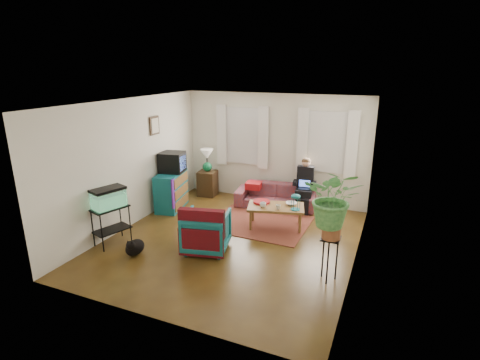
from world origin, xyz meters
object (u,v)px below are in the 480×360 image
at_px(plant_stand, 329,259).
at_px(armchair, 206,229).
at_px(dresser, 171,191).
at_px(coffee_table, 276,217).
at_px(side_table, 208,183).
at_px(sofa, 276,192).
at_px(aquarium_stand, 112,226).

bearing_deg(plant_stand, armchair, 175.81).
bearing_deg(armchair, dresser, -54.50).
bearing_deg(coffee_table, side_table, 135.84).
bearing_deg(plant_stand, dresser, 156.93).
bearing_deg(sofa, armchair, -108.25).
relative_size(side_table, aquarium_stand, 0.88).
bearing_deg(sofa, plant_stand, -65.04).
height_order(armchair, plant_stand, armchair).
distance_m(sofa, dresser, 2.43).
distance_m(armchair, plant_stand, 2.22).
bearing_deg(dresser, side_table, 62.09).
relative_size(side_table, plant_stand, 0.88).
height_order(sofa, dresser, dresser).
relative_size(side_table, dresser, 0.66).
bearing_deg(plant_stand, sofa, 122.59).
xyz_separation_m(side_table, armchair, (1.38, -2.66, 0.08)).
relative_size(coffee_table, plant_stand, 1.57).
xyz_separation_m(side_table, dresser, (-0.34, -1.15, 0.11)).
bearing_deg(dresser, sofa, 13.92).
distance_m(side_table, coffee_table, 2.55).
distance_m(side_table, aquarium_stand, 3.16).
bearing_deg(coffee_table, sofa, 92.99).
height_order(side_table, aquarium_stand, aquarium_stand).
bearing_deg(plant_stand, coffee_table, 130.74).
xyz_separation_m(dresser, armchair, (1.72, -1.51, -0.03)).
relative_size(armchair, coffee_table, 0.70).
bearing_deg(plant_stand, side_table, 141.83).
bearing_deg(coffee_table, armchair, -135.85).
height_order(aquarium_stand, plant_stand, aquarium_stand).
distance_m(dresser, plant_stand, 4.27).
bearing_deg(dresser, coffee_table, -13.37).
xyz_separation_m(side_table, aquarium_stand, (-0.35, -3.14, 0.04)).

